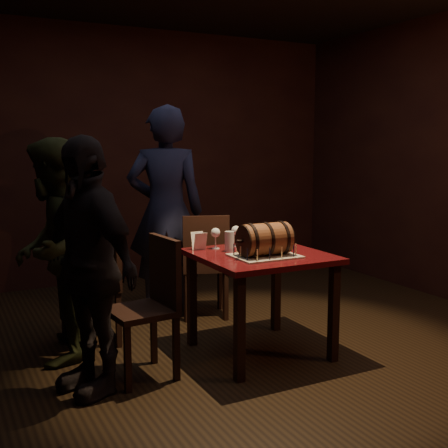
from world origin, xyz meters
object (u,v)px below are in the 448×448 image
object	(u,v)px
wine_glass_right	(254,231)
chair_left_rear	(100,277)
wine_glass_left	(216,234)
person_left_front	(87,266)
chair_left_front	(152,299)
person_left_rear	(54,251)
pub_table	(260,268)
pint_of_ale	(230,242)
chair_back	(205,260)
barrel_cake	(265,239)
wine_glass_mid	(236,231)
person_back	(166,212)

from	to	relation	value
wine_glass_right	chair_left_rear	world-z (taller)	chair_left_rear
wine_glass_left	person_left_front	bearing A→B (deg)	-160.89
chair_left_front	person_left_rear	world-z (taller)	person_left_rear
pub_table	person_left_rear	distance (m)	1.47
pint_of_ale	person_left_rear	bearing A→B (deg)	162.04
wine_glass_left	person_left_rear	distance (m)	1.17
pint_of_ale	person_left_rear	xyz separation A→B (m)	(-1.19, 0.39, -0.03)
pub_table	chair_back	world-z (taller)	chair_back
barrel_cake	person_left_front	size ratio (longest dim) A/B	0.26
pub_table	barrel_cake	distance (m)	0.27
wine_glass_left	person_left_front	distance (m)	1.12
chair_back	person_left_front	distance (m)	1.63
wine_glass_left	chair_back	world-z (taller)	chair_back
barrel_cake	person_left_front	distance (m)	1.24
wine_glass_left	wine_glass_mid	world-z (taller)	same
wine_glass_left	chair_left_front	xyz separation A→B (m)	(-0.63, -0.32, -0.35)
wine_glass_left	chair_left_front	bearing A→B (deg)	-153.02
wine_glass_mid	wine_glass_left	bearing A→B (deg)	-172.71
wine_glass_mid	person_left_front	world-z (taller)	person_left_front
pub_table	wine_glass_mid	size ratio (longest dim) A/B	5.59
barrel_cake	pub_table	bearing A→B (deg)	73.05
barrel_cake	pint_of_ale	size ratio (longest dim) A/B	2.73
wine_glass_right	chair_left_front	size ratio (longest dim) A/B	0.17
barrel_cake	wine_glass_mid	world-z (taller)	barrel_cake
wine_glass_right	wine_glass_mid	bearing A→B (deg)	164.10
wine_glass_mid	chair_left_rear	xyz separation A→B (m)	(-0.96, 0.42, -0.34)
wine_glass_mid	chair_left_front	xyz separation A→B (m)	(-0.82, -0.34, -0.34)
wine_glass_left	wine_glass_right	bearing A→B (deg)	-2.83
barrel_cake	wine_glass_right	world-z (taller)	barrel_cake
wine_glass_mid	chair_left_rear	bearing A→B (deg)	156.37
pub_table	person_left_rear	size ratio (longest dim) A/B	0.57
chair_back	wine_glass_mid	bearing A→B (deg)	-91.69
pint_of_ale	chair_left_rear	bearing A→B (deg)	144.68
person_left_front	barrel_cake	bearing A→B (deg)	69.45
wine_glass_left	wine_glass_right	xyz separation A→B (m)	(0.33, -0.02, 0.00)
pub_table	chair_back	bearing A→B (deg)	90.53
wine_glass_left	barrel_cake	bearing A→B (deg)	-67.22
pint_of_ale	chair_back	size ratio (longest dim) A/B	0.16
pub_table	wine_glass_left	distance (m)	0.44
wine_glass_mid	wine_glass_right	world-z (taller)	same
wine_glass_mid	wine_glass_right	xyz separation A→B (m)	(0.14, -0.04, 0.00)
pub_table	wine_glass_mid	world-z (taller)	wine_glass_mid
chair_left_rear	person_back	size ratio (longest dim) A/B	0.50
wine_glass_right	person_left_front	xyz separation A→B (m)	(-1.39, -0.35, -0.07)
wine_glass_mid	chair_left_front	size ratio (longest dim) A/B	0.17
wine_glass_left	person_left_rear	world-z (taller)	person_left_rear
chair_left_rear	chair_left_front	bearing A→B (deg)	-79.34
wine_glass_right	chair_left_rear	bearing A→B (deg)	157.31
wine_glass_mid	person_left_rear	xyz separation A→B (m)	(-1.33, 0.22, -0.08)
pub_table	wine_glass_left	xyz separation A→B (m)	(-0.21, 0.30, 0.23)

